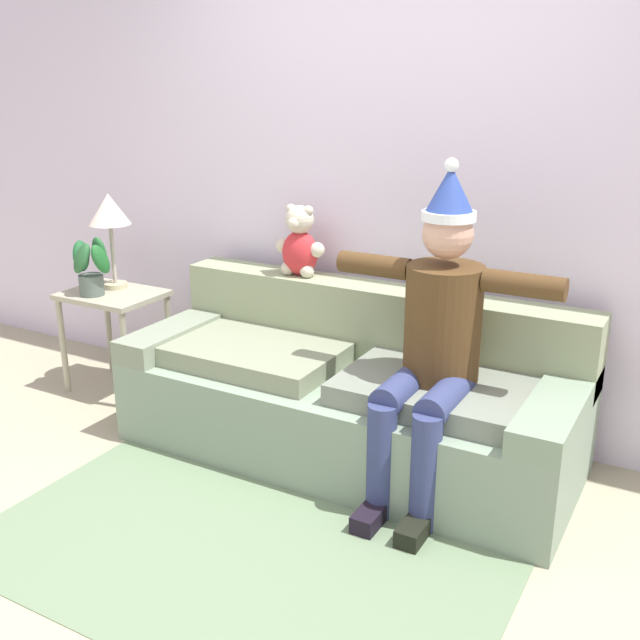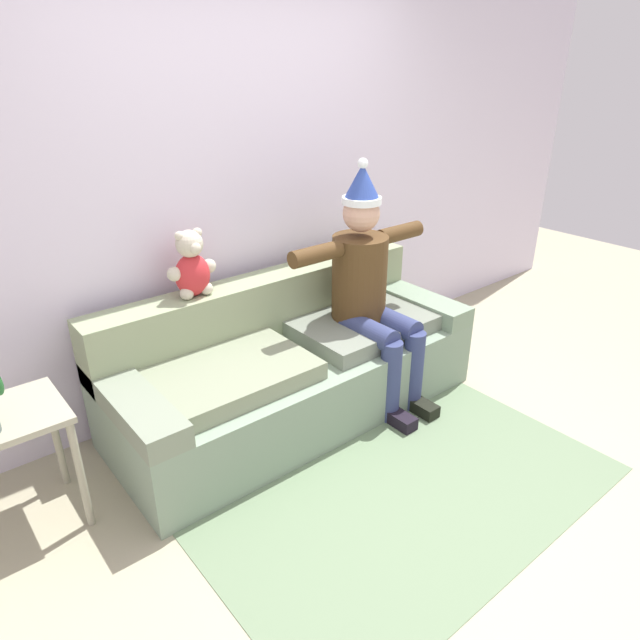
{
  "view_description": "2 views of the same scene",
  "coord_description": "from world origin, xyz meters",
  "views": [
    {
      "loc": [
        1.54,
        -2.03,
        1.82
      ],
      "look_at": [
        -0.07,
        0.83,
        0.74
      ],
      "focal_mm": 41.82,
      "sensor_mm": 36.0,
      "label": 1
    },
    {
      "loc": [
        -1.76,
        -1.41,
        2.01
      ],
      "look_at": [
        0.02,
        0.77,
        0.69
      ],
      "focal_mm": 31.61,
      "sensor_mm": 36.0,
      "label": 2
    }
  ],
  "objects": [
    {
      "name": "ground_plane",
      "position": [
        0.0,
        0.0,
        0.0
      ],
      "size": [
        10.0,
        10.0,
        0.0
      ],
      "primitive_type": "plane",
      "color": "tan"
    },
    {
      "name": "back_wall",
      "position": [
        0.0,
        1.55,
        1.35
      ],
      "size": [
        7.0,
        0.1,
        2.7
      ],
      "primitive_type": "cube",
      "color": "silver",
      "rests_on": "ground_plane"
    },
    {
      "name": "couch",
      "position": [
        0.0,
        1.02,
        0.31
      ],
      "size": [
        2.24,
        0.89,
        0.8
      ],
      "color": "gray",
      "rests_on": "ground_plane"
    },
    {
      "name": "person_seated",
      "position": [
        0.48,
        0.86,
        0.75
      ],
      "size": [
        1.02,
        0.77,
        1.5
      ],
      "color": "#4D341A",
      "rests_on": "ground_plane"
    },
    {
      "name": "teddy_bear",
      "position": [
        -0.46,
        1.3,
        0.97
      ],
      "size": [
        0.29,
        0.17,
        0.38
      ],
      "color": "red",
      "rests_on": "couch"
    },
    {
      "name": "side_table",
      "position": [
        -1.58,
        1.02,
        0.51
      ],
      "size": [
        0.56,
        0.43,
        0.61
      ],
      "color": "#A4A189",
      "rests_on": "ground_plane"
    },
    {
      "name": "area_rug",
      "position": [
        0.0,
        -0.02,
        0.0
      ],
      "size": [
        2.13,
        1.19,
        0.01
      ],
      "primitive_type": "cube",
      "color": "slate",
      "rests_on": "ground_plane"
    }
  ]
}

